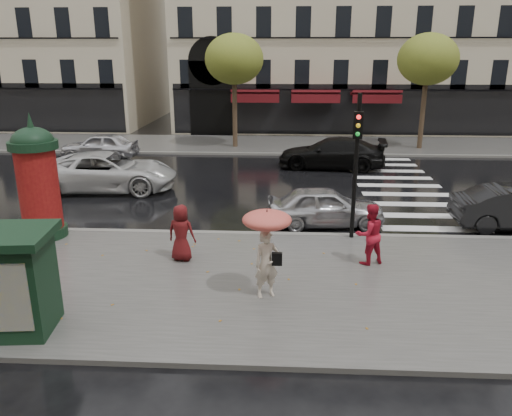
# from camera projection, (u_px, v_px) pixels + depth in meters

# --- Properties ---
(ground) EXTENTS (160.00, 160.00, 0.00)m
(ground) POSITION_uv_depth(u_px,v_px,m) (248.00, 277.00, 13.03)
(ground) COLOR black
(ground) RESTS_ON ground
(near_sidewalk) EXTENTS (90.00, 7.00, 0.12)m
(near_sidewalk) POSITION_uv_depth(u_px,v_px,m) (246.00, 283.00, 12.54)
(near_sidewalk) COLOR #474744
(near_sidewalk) RESTS_ON ground
(far_sidewalk) EXTENTS (90.00, 6.00, 0.12)m
(far_sidewalk) POSITION_uv_depth(u_px,v_px,m) (269.00, 145.00, 31.11)
(far_sidewalk) COLOR #474744
(far_sidewalk) RESTS_ON ground
(near_kerb) EXTENTS (90.00, 0.25, 0.14)m
(near_kerb) POSITION_uv_depth(u_px,v_px,m) (254.00, 234.00, 15.87)
(near_kerb) COLOR slate
(near_kerb) RESTS_ON ground
(far_kerb) EXTENTS (90.00, 0.25, 0.14)m
(far_kerb) POSITION_uv_depth(u_px,v_px,m) (267.00, 154.00, 28.25)
(far_kerb) COLOR slate
(far_kerb) RESTS_ON ground
(zebra_crossing) EXTENTS (3.60, 11.75, 0.01)m
(zebra_crossing) POSITION_uv_depth(u_px,v_px,m) (399.00, 186.00, 21.87)
(zebra_crossing) COLOR silver
(zebra_crossing) RESTS_ON ground
(tree_far_left) EXTENTS (3.40, 3.40, 6.64)m
(tree_far_left) POSITION_uv_depth(u_px,v_px,m) (234.00, 60.00, 28.72)
(tree_far_left) COLOR #38281C
(tree_far_left) RESTS_ON ground
(tree_far_right) EXTENTS (3.40, 3.40, 6.64)m
(tree_far_right) POSITION_uv_depth(u_px,v_px,m) (428.00, 60.00, 28.16)
(tree_far_right) COLOR #38281C
(tree_far_right) RESTS_ON ground
(woman_umbrella) EXTENTS (1.13, 1.13, 2.17)m
(woman_umbrella) POSITION_uv_depth(u_px,v_px,m) (267.00, 239.00, 11.36)
(woman_umbrella) COLOR beige
(woman_umbrella) RESTS_ON near_sidewalk
(woman_red) EXTENTS (1.00, 0.90, 1.68)m
(woman_red) POSITION_uv_depth(u_px,v_px,m) (369.00, 234.00, 13.36)
(woman_red) COLOR #B4162B
(woman_red) RESTS_ON near_sidewalk
(man_burgundy) EXTENTS (0.85, 0.64, 1.58)m
(man_burgundy) POSITION_uv_depth(u_px,v_px,m) (181.00, 233.00, 13.60)
(man_burgundy) COLOR #561113
(man_burgundy) RESTS_ON near_sidewalk
(morris_column) EXTENTS (1.43, 1.43, 3.84)m
(morris_column) POSITION_uv_depth(u_px,v_px,m) (38.00, 179.00, 15.06)
(morris_column) COLOR black
(morris_column) RESTS_ON near_sidewalk
(traffic_light) EXTENTS (0.30, 0.42, 4.38)m
(traffic_light) POSITION_uv_depth(u_px,v_px,m) (356.00, 153.00, 14.63)
(traffic_light) COLOR black
(traffic_light) RESTS_ON near_sidewalk
(newsstand) EXTENTS (1.93, 1.68, 2.16)m
(newsstand) POSITION_uv_depth(u_px,v_px,m) (10.00, 280.00, 10.04)
(newsstand) COLOR black
(newsstand) RESTS_ON near_sidewalk
(car_silver) EXTENTS (4.04, 1.92, 1.33)m
(car_silver) POSITION_uv_depth(u_px,v_px,m) (325.00, 206.00, 16.71)
(car_silver) COLOR #B0B0B5
(car_silver) RESTS_ON ground
(car_white) EXTENTS (5.92, 3.00, 1.61)m
(car_white) POSITION_uv_depth(u_px,v_px,m) (107.00, 172.00, 20.93)
(car_white) COLOR silver
(car_white) RESTS_ON ground
(car_black) EXTENTS (5.48, 2.74, 1.53)m
(car_black) POSITION_uv_depth(u_px,v_px,m) (332.00, 153.00, 24.93)
(car_black) COLOR black
(car_black) RESTS_ON ground
(car_far_silver) EXTENTS (4.17, 1.75, 1.41)m
(car_far_silver) POSITION_uv_depth(u_px,v_px,m) (100.00, 146.00, 27.16)
(car_far_silver) COLOR silver
(car_far_silver) RESTS_ON ground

